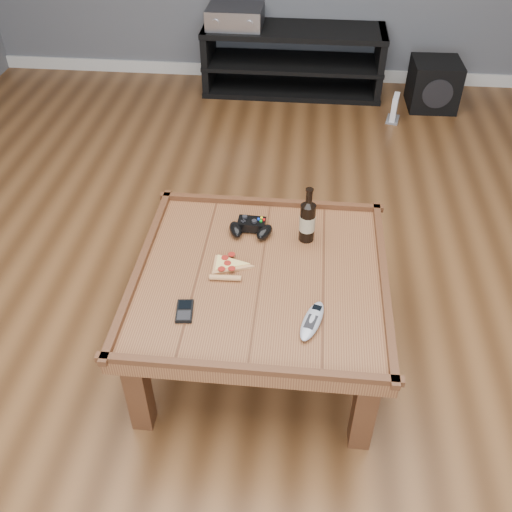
# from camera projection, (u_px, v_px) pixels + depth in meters

# --- Properties ---
(ground) EXTENTS (6.00, 6.00, 0.00)m
(ground) POSITION_uv_depth(u_px,v_px,m) (260.00, 349.00, 2.56)
(ground) COLOR #482A14
(ground) RESTS_ON ground
(baseboard) EXTENTS (5.00, 0.02, 0.10)m
(baseboard) POSITION_uv_depth(u_px,v_px,m) (293.00, 73.00, 4.79)
(baseboard) COLOR silver
(baseboard) RESTS_ON ground
(coffee_table) EXTENTS (1.03, 1.03, 0.48)m
(coffee_table) POSITION_uv_depth(u_px,v_px,m) (260.00, 285.00, 2.30)
(coffee_table) COLOR #5A2F19
(coffee_table) RESTS_ON ground
(media_console) EXTENTS (1.40, 0.45, 0.50)m
(media_console) POSITION_uv_depth(u_px,v_px,m) (293.00, 61.00, 4.49)
(media_console) COLOR black
(media_console) RESTS_ON ground
(beer_bottle) EXTENTS (0.07, 0.07, 0.25)m
(beer_bottle) POSITION_uv_depth(u_px,v_px,m) (308.00, 220.00, 2.37)
(beer_bottle) COLOR black
(beer_bottle) RESTS_ON coffee_table
(game_controller) EXTENTS (0.21, 0.14, 0.06)m
(game_controller) POSITION_uv_depth(u_px,v_px,m) (251.00, 228.00, 2.45)
(game_controller) COLOR black
(game_controller) RESTS_ON coffee_table
(pizza_slice) EXTENTS (0.14, 0.23, 0.02)m
(pizza_slice) POSITION_uv_depth(u_px,v_px,m) (227.00, 267.00, 2.29)
(pizza_slice) COLOR tan
(pizza_slice) RESTS_ON coffee_table
(smartphone) EXTENTS (0.07, 0.12, 0.02)m
(smartphone) POSITION_uv_depth(u_px,v_px,m) (185.00, 311.00, 2.10)
(smartphone) COLOR black
(smartphone) RESTS_ON coffee_table
(remote_control) EXTENTS (0.12, 0.22, 0.03)m
(remote_control) POSITION_uv_depth(u_px,v_px,m) (312.00, 321.00, 2.05)
(remote_control) COLOR #9FA3AD
(remote_control) RESTS_ON coffee_table
(av_receiver) EXTENTS (0.42, 0.36, 0.14)m
(av_receiver) POSITION_uv_depth(u_px,v_px,m) (235.00, 16.00, 4.30)
(av_receiver) COLOR black
(av_receiver) RESTS_ON media_console
(subwoofer) EXTENTS (0.36, 0.36, 0.35)m
(subwoofer) POSITION_uv_depth(u_px,v_px,m) (434.00, 84.00, 4.32)
(subwoofer) COLOR black
(subwoofer) RESTS_ON ground
(game_console) EXTENTS (0.12, 0.17, 0.19)m
(game_console) POSITION_uv_depth(u_px,v_px,m) (394.00, 109.00, 4.19)
(game_console) COLOR slate
(game_console) RESTS_ON ground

